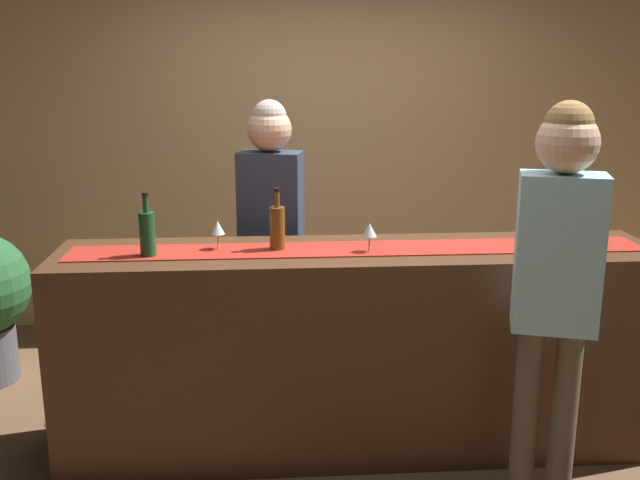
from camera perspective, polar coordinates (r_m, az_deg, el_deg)
name	(u,v)px	position (r m, az deg, el deg)	size (l,w,h in m)	color
ground_plane	(356,442)	(3.89, 2.84, -15.64)	(10.00, 10.00, 0.00)	brown
back_wall	(327,126)	(5.29, 0.55, 8.97)	(6.00, 0.12, 2.90)	tan
bar_counter	(357,349)	(3.66, 2.95, -8.60)	(2.91, 0.60, 1.04)	#472B19
counter_runner_cloth	(359,249)	(3.49, 3.05, -0.69)	(2.76, 0.28, 0.01)	maroon
wine_bottle_amber	(277,227)	(3.45, -3.39, 1.03)	(0.07, 0.07, 0.30)	brown
wine_bottle_green	(147,233)	(3.43, -13.44, 0.55)	(0.07, 0.07, 0.30)	#194723
wine_glass_near_customer	(370,231)	(3.41, 3.93, 0.72)	(0.07, 0.07, 0.14)	silver
wine_glass_mid_counter	(218,229)	(3.48, -8.06, 0.90)	(0.07, 0.07, 0.14)	silver
wine_glass_far_end	(594,227)	(3.72, 20.77, 0.95)	(0.07, 0.07, 0.14)	silver
bartender	(271,219)	(4.02, -3.88, 1.69)	(0.38, 0.27, 1.72)	#26262B
customer_sipping	(557,264)	(3.13, 18.19, -1.83)	(0.38, 0.29, 1.78)	brown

